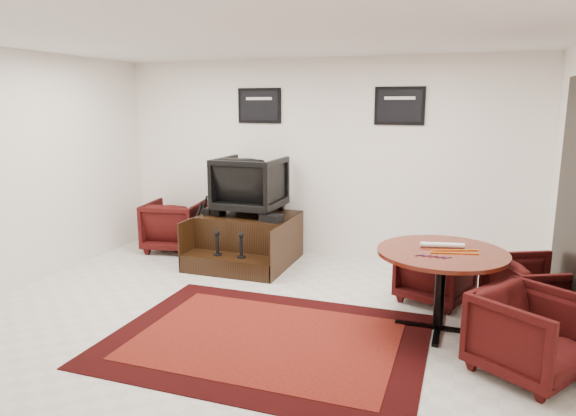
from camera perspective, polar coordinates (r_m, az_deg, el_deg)
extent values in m
plane|color=silver|center=(5.40, -4.14, -12.31)|extent=(6.00, 6.00, 0.00)
cube|color=white|center=(7.34, 3.48, 5.41)|extent=(6.00, 0.02, 2.80)
cube|color=white|center=(2.94, -24.29, -4.88)|extent=(6.00, 0.02, 2.80)
cube|color=white|center=(6.77, -28.37, 3.54)|extent=(0.02, 5.00, 2.80)
cube|color=white|center=(4.98, -4.63, 18.66)|extent=(6.00, 5.00, 0.02)
cube|color=black|center=(7.57, -3.19, 11.29)|extent=(0.66, 0.03, 0.50)
cube|color=black|center=(7.56, -3.24, 11.29)|extent=(0.58, 0.01, 0.42)
cube|color=silver|center=(7.55, -3.26, 12.05)|extent=(0.40, 0.00, 0.04)
cube|color=black|center=(7.06, 12.29, 11.03)|extent=(0.66, 0.03, 0.50)
cube|color=black|center=(7.04, 12.27, 11.03)|extent=(0.58, 0.01, 0.42)
cube|color=silver|center=(7.04, 12.30, 11.85)|extent=(0.40, 0.00, 0.04)
cube|color=black|center=(4.98, -2.41, -14.39)|extent=(2.91, 2.18, 0.01)
cube|color=#530F0B|center=(4.97, -2.41, -14.33)|extent=(2.39, 1.66, 0.01)
cube|color=black|center=(7.27, -4.28, -3.23)|extent=(1.28, 0.95, 0.66)
cube|color=black|center=(6.75, -6.50, -6.32)|extent=(1.28, 0.38, 0.24)
cube|color=black|center=(7.38, -9.40, -3.13)|extent=(0.02, 1.33, 0.66)
cube|color=black|center=(6.88, -0.04, -4.06)|extent=(0.02, 1.33, 0.66)
cylinder|color=black|center=(6.79, -7.83, -5.12)|extent=(0.11, 0.11, 0.02)
cylinder|color=black|center=(6.75, -7.86, -4.07)|extent=(0.04, 0.04, 0.24)
sphere|color=black|center=(6.71, -7.90, -2.79)|extent=(0.07, 0.07, 0.07)
cylinder|color=black|center=(6.64, -5.20, -5.43)|extent=(0.11, 0.11, 0.02)
cylinder|color=black|center=(6.61, -5.22, -4.35)|extent=(0.04, 0.04, 0.24)
sphere|color=black|center=(6.57, -5.24, -3.05)|extent=(0.07, 0.07, 0.07)
imported|color=black|center=(7.16, -4.21, 2.89)|extent=(0.87, 0.82, 0.89)
cube|color=black|center=(7.26, -8.56, -0.26)|extent=(0.11, 0.27, 0.10)
cube|color=black|center=(7.20, -7.73, -0.33)|extent=(0.11, 0.27, 0.10)
cube|color=black|center=(6.72, -1.83, -1.09)|extent=(0.31, 0.25, 0.10)
imported|color=black|center=(7.92, -12.48, -1.65)|extent=(0.91, 0.86, 0.82)
cylinder|color=#421509|center=(5.13, 16.75, -4.77)|extent=(1.23, 1.23, 0.04)
cylinder|color=black|center=(5.24, 16.51, -8.75)|extent=(0.10, 0.10, 0.72)
cube|color=black|center=(5.38, 16.27, -12.63)|extent=(0.82, 0.06, 0.03)
cube|color=black|center=(5.38, 16.27, -12.63)|extent=(0.06, 0.82, 0.03)
imported|color=black|center=(5.99, 16.14, -6.57)|extent=(0.89, 0.86, 0.73)
imported|color=black|center=(5.60, 25.75, -8.30)|extent=(0.97, 0.99, 0.78)
imported|color=black|center=(4.67, 25.27, -12.20)|extent=(1.00, 1.01, 0.77)
cylinder|color=silver|center=(5.22, 16.76, -3.96)|extent=(0.42, 0.14, 0.05)
cylinder|color=orange|center=(5.05, 18.02, -4.78)|extent=(0.44, 0.11, 0.01)
cylinder|color=orange|center=(5.15, 18.05, -4.48)|extent=(0.42, 0.17, 0.01)
cylinder|color=#4C1933|center=(4.90, 14.45, -5.10)|extent=(0.08, 0.07, 0.01)
cylinder|color=#4C1933|center=(4.90, 15.15, -5.15)|extent=(0.08, 0.07, 0.01)
cylinder|color=#4C1933|center=(4.90, 15.85, -5.20)|extent=(0.08, 0.07, 0.01)
cylinder|color=#4C1933|center=(4.89, 16.55, -5.25)|extent=(0.08, 0.07, 0.01)
cylinder|color=#4C1933|center=(4.89, 17.26, -5.30)|extent=(0.08, 0.07, 0.01)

